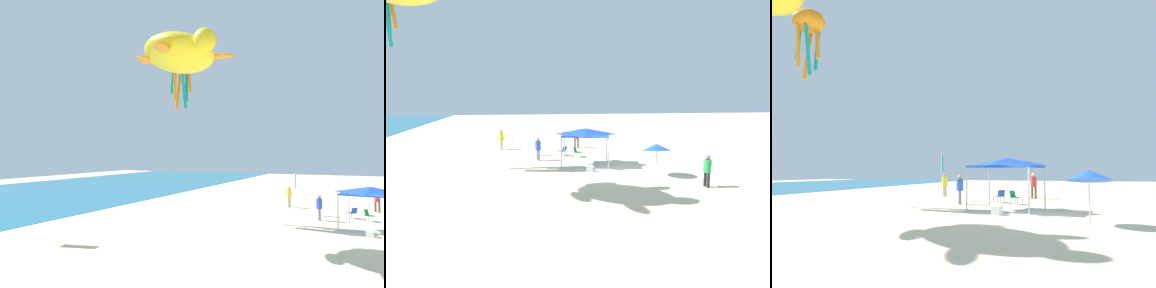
# 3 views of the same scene
# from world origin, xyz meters

# --- Properties ---
(canopy_tent) EXTENTS (3.38, 3.77, 2.71)m
(canopy_tent) POSITION_xyz_m (2.62, 1.41, 2.43)
(canopy_tent) COLOR #B7B7BC
(canopy_tent) RESTS_ON ground
(folding_chair_facing_ocean) EXTENTS (0.81, 0.80, 0.82)m
(folding_chair_facing_ocean) POSITION_xyz_m (6.63, 2.64, 0.47)
(folding_chair_facing_ocean) COLOR black
(folding_chair_facing_ocean) RESTS_ON ground
(folding_chair_near_cooler) EXTENTS (0.75, 0.79, 0.82)m
(folding_chair_near_cooler) POSITION_xyz_m (5.92, 1.57, 0.47)
(folding_chair_near_cooler) COLOR black
(folding_chair_near_cooler) RESTS_ON ground
(cooler_box) EXTENTS (0.66, 0.47, 0.40)m
(cooler_box) POSITION_xyz_m (0.50, 1.45, 0.20)
(cooler_box) COLOR white
(cooler_box) RESTS_ON ground
(banner_flag) EXTENTS (0.36, 0.06, 3.25)m
(banner_flag) POSITION_xyz_m (6.98, 6.80, 1.96)
(banner_flag) COLOR silver
(banner_flag) RESTS_ON ground
(person_near_umbrella) EXTENTS (0.44, 0.44, 1.87)m
(person_near_umbrella) POSITION_xyz_m (10.63, 0.97, 1.10)
(person_near_umbrella) COLOR brown
(person_near_umbrella) RESTS_ON ground
(person_beachcomber) EXTENTS (0.47, 0.43, 1.80)m
(person_beachcomber) POSITION_xyz_m (4.90, 4.77, 1.05)
(person_beachcomber) COLOR slate
(person_beachcomber) RESTS_ON ground
(person_watching_sky) EXTENTS (0.49, 0.44, 1.84)m
(person_watching_sky) POSITION_xyz_m (10.58, 7.97, 1.08)
(person_watching_sky) COLOR #C6B28C
(person_watching_sky) RESTS_ON ground
(kite_turtle_yellow) EXTENTS (6.48, 6.52, 2.73)m
(kite_turtle_yellow) POSITION_xyz_m (-3.91, 11.43, 10.61)
(kite_turtle_yellow) COLOR yellow
(kite_octopus_orange) EXTENTS (2.06, 2.06, 4.57)m
(kite_octopus_orange) POSITION_xyz_m (2.64, 14.64, 11.73)
(kite_octopus_orange) COLOR orange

